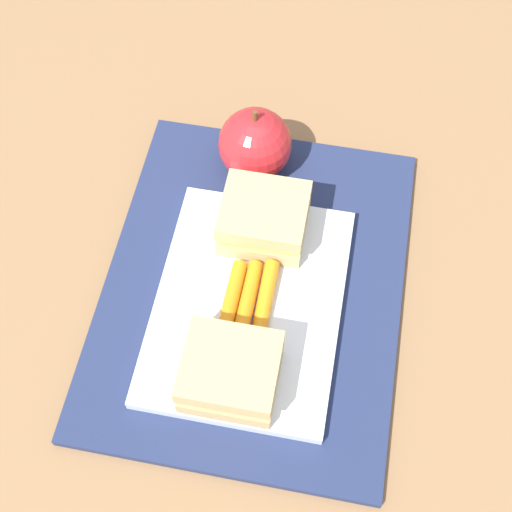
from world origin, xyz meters
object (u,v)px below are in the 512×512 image
food_tray (248,304)px  carrot_sticks_bundle (249,298)px  apple (255,144)px  sandwich_half_left (230,372)px  sandwich_half_right (264,219)px

food_tray → carrot_sticks_bundle: carrot_sticks_bundle is taller
carrot_sticks_bundle → apple: (0.16, 0.02, 0.02)m
food_tray → carrot_sticks_bundle: 0.01m
sandwich_half_left → apple: 0.24m
sandwich_half_right → carrot_sticks_bundle: size_ratio=1.01×
apple → food_tray: bearing=-171.4°
sandwich_half_left → sandwich_half_right: size_ratio=1.00×
food_tray → apple: 0.17m
sandwich_half_left → sandwich_half_right: same height
food_tray → sandwich_half_right: size_ratio=2.88×
carrot_sticks_bundle → food_tray: bearing=115.7°
sandwich_half_right → carrot_sticks_bundle: bearing=-179.7°
food_tray → sandwich_half_right: 0.08m
food_tray → sandwich_half_left: size_ratio=2.88×
food_tray → carrot_sticks_bundle: (0.00, -0.00, 0.01)m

